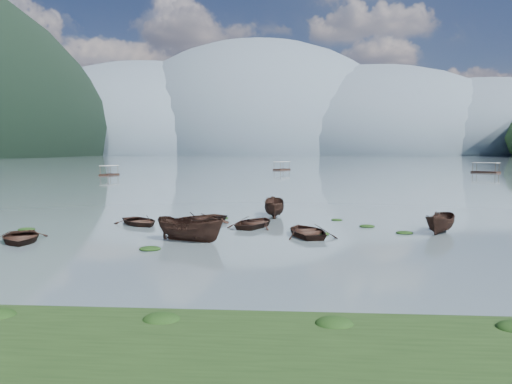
# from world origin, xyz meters

# --- Properties ---
(ground_plane) EXTENTS (2400.00, 2400.00, 0.00)m
(ground_plane) POSITION_xyz_m (0.00, 0.00, 0.00)
(ground_plane) COLOR slate
(near_shore) EXTENTS (60.00, 6.00, 0.50)m
(near_shore) POSITION_xyz_m (0.00, -14.00, 0.00)
(near_shore) COLOR black
(near_shore) RESTS_ON ground
(haze_mtn_a) EXTENTS (520.00, 520.00, 280.00)m
(haze_mtn_a) POSITION_xyz_m (-260.00, 900.00, 0.00)
(haze_mtn_a) COLOR #475666
(haze_mtn_a) RESTS_ON ground
(haze_mtn_b) EXTENTS (520.00, 520.00, 340.00)m
(haze_mtn_b) POSITION_xyz_m (-60.00, 900.00, 0.00)
(haze_mtn_b) COLOR #475666
(haze_mtn_b) RESTS_ON ground
(haze_mtn_c) EXTENTS (520.00, 520.00, 260.00)m
(haze_mtn_c) POSITION_xyz_m (140.00, 900.00, 0.00)
(haze_mtn_c) COLOR #475666
(haze_mtn_c) RESTS_ON ground
(haze_mtn_d) EXTENTS (520.00, 520.00, 220.00)m
(haze_mtn_d) POSITION_xyz_m (320.00, 900.00, 0.00)
(haze_mtn_d) COLOR #475666
(haze_mtn_d) RESTS_ON ground
(rowboat_0) EXTENTS (4.51, 5.05, 0.86)m
(rowboat_0) POSITION_xyz_m (-12.58, 0.91, 0.00)
(rowboat_0) COLOR black
(rowboat_0) RESTS_ON ground
(rowboat_1) EXTENTS (4.20, 5.00, 0.89)m
(rowboat_1) POSITION_xyz_m (0.27, 7.69, 0.00)
(rowboat_1) COLOR black
(rowboat_1) RESTS_ON ground
(rowboat_2) EXTENTS (4.65, 3.12, 1.68)m
(rowboat_2) POSITION_xyz_m (-2.98, 1.78, 0.00)
(rowboat_2) COLOR black
(rowboat_2) RESTS_ON ground
(rowboat_3) EXTENTS (3.99, 4.89, 0.89)m
(rowboat_3) POSITION_xyz_m (3.68, 4.23, 0.00)
(rowboat_3) COLOR black
(rowboat_3) RESTS_ON ground
(rowboat_5) EXTENTS (3.13, 4.07, 1.49)m
(rowboat_5) POSITION_xyz_m (12.10, 5.86, 0.00)
(rowboat_5) COLOR black
(rowboat_5) RESTS_ON ground
(rowboat_6) EXTENTS (4.78, 4.96, 0.84)m
(rowboat_6) POSITION_xyz_m (-7.84, 7.87, 0.00)
(rowboat_6) COLOR black
(rowboat_6) RESTS_ON ground
(rowboat_7) EXTENTS (5.62, 5.89, 0.99)m
(rowboat_7) POSITION_xyz_m (-4.00, 8.68, 0.00)
(rowboat_7) COLOR black
(rowboat_7) RESTS_ON ground
(rowboat_8) EXTENTS (1.77, 4.27, 1.62)m
(rowboat_8) POSITION_xyz_m (1.33, 13.10, 0.00)
(rowboat_8) COLOR black
(rowboat_8) RESTS_ON ground
(weed_clump_0) EXTENTS (1.15, 0.94, 0.25)m
(weed_clump_0) POSITION_xyz_m (-4.56, -0.94, 0.00)
(weed_clump_0) COLOR black
(weed_clump_0) RESTS_ON ground
(weed_clump_1) EXTENTS (1.04, 0.83, 0.23)m
(weed_clump_1) POSITION_xyz_m (-4.13, 8.00, 0.00)
(weed_clump_1) COLOR black
(weed_clump_1) RESTS_ON ground
(weed_clump_2) EXTENTS (1.11, 0.89, 0.24)m
(weed_clump_2) POSITION_xyz_m (4.52, 4.47, 0.00)
(weed_clump_2) COLOR black
(weed_clump_2) RESTS_ON ground
(weed_clump_3) EXTENTS (0.83, 0.70, 0.19)m
(weed_clump_3) POSITION_xyz_m (6.08, 11.08, 0.00)
(weed_clump_3) COLOR black
(weed_clump_3) RESTS_ON ground
(weed_clump_4) EXTENTS (1.06, 0.84, 0.22)m
(weed_clump_4) POSITION_xyz_m (9.75, 5.33, 0.00)
(weed_clump_4) COLOR black
(weed_clump_4) RESTS_ON ground
(weed_clump_5) EXTENTS (1.12, 0.90, 0.24)m
(weed_clump_5) POSITION_xyz_m (-14.39, 4.85, 0.00)
(weed_clump_5) COLOR black
(weed_clump_5) RESTS_ON ground
(weed_clump_6) EXTENTS (1.05, 0.88, 0.22)m
(weed_clump_6) POSITION_xyz_m (-2.59, 11.48, 0.00)
(weed_clump_6) COLOR black
(weed_clump_6) RESTS_ON ground
(weed_clump_7) EXTENTS (1.05, 0.84, 0.23)m
(weed_clump_7) POSITION_xyz_m (7.83, 7.88, 0.00)
(weed_clump_7) COLOR black
(weed_clump_7) RESTS_ON ground
(pontoon_left) EXTENTS (2.78, 5.58, 2.06)m
(pontoon_left) POSITION_xyz_m (-36.94, 79.56, 0.00)
(pontoon_left) COLOR black
(pontoon_left) RESTS_ON ground
(pontoon_centre) EXTENTS (4.95, 6.41, 2.28)m
(pontoon_centre) POSITION_xyz_m (-0.24, 113.63, 0.00)
(pontoon_centre) COLOR black
(pontoon_centre) RESTS_ON ground
(pontoon_right) EXTENTS (6.28, 6.23, 2.39)m
(pontoon_right) POSITION_xyz_m (49.54, 98.72, 0.00)
(pontoon_right) COLOR black
(pontoon_right) RESTS_ON ground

